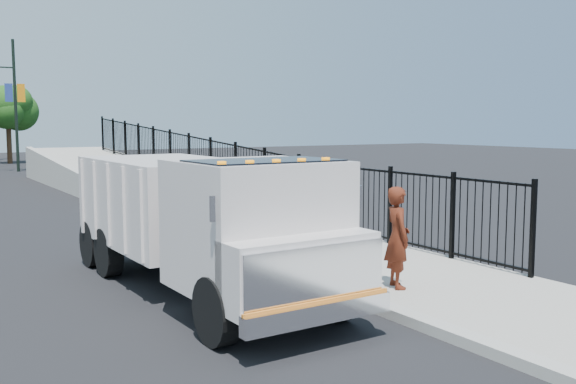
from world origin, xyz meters
TOP-DOWN VIEW (x-y plane):
  - ground at (0.00, 0.00)m, footprint 120.00×120.00m
  - sidewalk at (1.93, -2.00)m, footprint 3.55×12.00m
  - curb at (0.00, -2.00)m, footprint 0.30×12.00m
  - ramp at (2.12, 16.00)m, footprint 3.95×24.06m
  - iron_fence at (3.55, 12.00)m, footprint 0.10×28.00m
  - truck at (-1.92, 0.59)m, footprint 2.51×7.30m
  - worker at (0.94, -1.22)m, footprint 0.63×0.76m
  - light_pole_1 at (-0.13, 32.59)m, footprint 3.77×0.22m
  - tree_1 at (1.00, 41.24)m, footprint 2.66×2.66m

SIDE VIEW (x-z plane):
  - ground at x=0.00m, z-range 0.00..0.00m
  - ramp at x=2.12m, z-range -1.60..1.60m
  - sidewalk at x=1.93m, z-range 0.00..0.12m
  - curb at x=0.00m, z-range 0.00..0.16m
  - iron_fence at x=3.55m, z-range 0.00..1.80m
  - worker at x=0.94m, z-range 0.12..1.90m
  - truck at x=-1.92m, z-range 0.16..2.64m
  - tree_1 at x=1.00m, z-range 1.28..6.61m
  - light_pole_1 at x=-0.13m, z-range 0.36..8.36m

